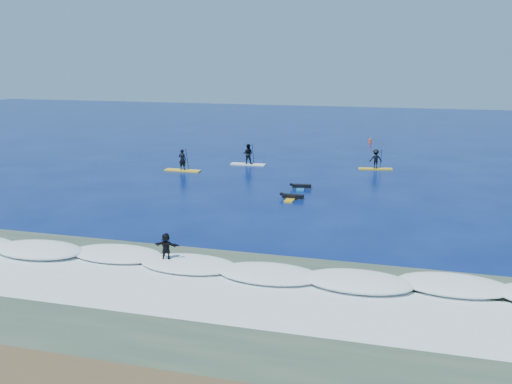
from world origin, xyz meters
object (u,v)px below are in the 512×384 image
(sup_paddler_right, at_px, (376,160))
(prone_paddler_near, at_px, (292,197))
(sup_paddler_left, at_px, (182,163))
(sup_paddler_center, at_px, (248,156))
(wave_surfer, at_px, (166,249))
(marker_buoy, at_px, (370,141))
(prone_paddler_far, at_px, (301,187))

(sup_paddler_right, bearing_deg, prone_paddler_near, -122.50)
(sup_paddler_left, relative_size, prone_paddler_near, 1.45)
(prone_paddler_near, bearing_deg, sup_paddler_right, -19.70)
(sup_paddler_center, bearing_deg, wave_surfer, -84.58)
(wave_surfer, xyz_separation_m, marker_buoy, (6.32, 42.17, -0.51))
(wave_surfer, bearing_deg, sup_paddler_right, 71.51)
(prone_paddler_near, relative_size, wave_surfer, 1.08)
(prone_paddler_near, relative_size, prone_paddler_far, 1.03)
(sup_paddler_right, height_order, wave_surfer, sup_paddler_right)
(sup_paddler_left, distance_m, sup_paddler_center, 6.34)
(sup_paddler_left, bearing_deg, prone_paddler_near, -32.16)
(prone_paddler_near, bearing_deg, wave_surfer, 169.42)
(prone_paddler_near, distance_m, marker_buoy, 28.11)
(prone_paddler_near, bearing_deg, marker_buoy, -4.90)
(sup_paddler_left, relative_size, wave_surfer, 1.57)
(prone_paddler_far, height_order, wave_surfer, wave_surfer)
(sup_paddler_left, height_order, sup_paddler_center, sup_paddler_center)
(sup_paddler_left, height_order, prone_paddler_far, sup_paddler_left)
(sup_paddler_center, xyz_separation_m, wave_surfer, (3.47, -25.79, -0.02))
(sup_paddler_left, height_order, marker_buoy, sup_paddler_left)
(prone_paddler_far, xyz_separation_m, marker_buoy, (3.25, 24.59, 0.16))
(sup_paddler_center, height_order, wave_surfer, sup_paddler_center)
(sup_paddler_left, bearing_deg, prone_paddler_far, -18.62)
(sup_paddler_center, bearing_deg, marker_buoy, 56.90)
(prone_paddler_near, xyz_separation_m, prone_paddler_far, (-0.03, 3.34, -0.01))
(sup_paddler_right, relative_size, prone_paddler_far, 1.42)
(sup_paddler_right, distance_m, marker_buoy, 15.54)
(prone_paddler_far, bearing_deg, prone_paddler_near, 171.28)
(marker_buoy, bearing_deg, prone_paddler_near, -96.58)
(sup_paddler_center, height_order, prone_paddler_far, sup_paddler_center)
(sup_paddler_right, distance_m, wave_surfer, 27.89)
(sup_paddler_center, xyz_separation_m, prone_paddler_far, (6.54, -8.22, -0.69))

